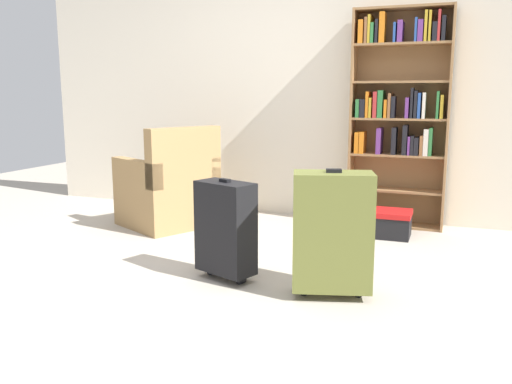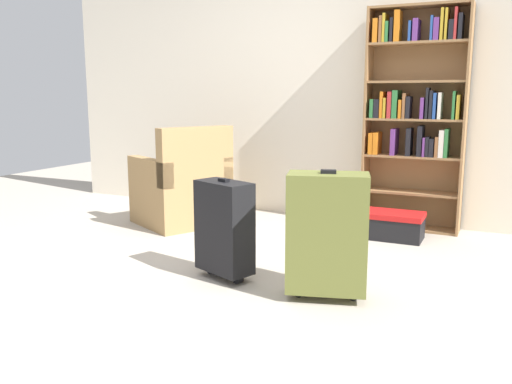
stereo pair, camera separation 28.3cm
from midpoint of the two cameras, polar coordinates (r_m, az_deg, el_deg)
name	(u,v)px [view 2 (the right image)]	position (r m, az deg, el deg)	size (l,w,h in m)	color
ground_plane	(214,282)	(3.45, -2.12, -9.57)	(10.02, 10.02, 0.00)	#B2A899
back_wall	(323,81)	(5.23, 8.77, 11.64)	(5.72, 0.10, 2.60)	beige
bookshelf	(415,110)	(4.88, 18.18, 8.30)	(0.84, 0.25, 1.90)	olive
armchair	(183,190)	(4.89, -6.19, 0.20)	(0.95, 0.95, 0.90)	#9E7A4C
mug	(220,225)	(4.68, -2.14, -3.58)	(0.12, 0.08, 0.10)	#1959A5
storage_box	(394,225)	(4.58, 16.17, -3.39)	(0.48, 0.30, 0.22)	black
suitcase_olive	(327,233)	(3.12, 10.17, -4.34)	(0.50, 0.36, 0.76)	brown
suitcase_black	(224,227)	(3.41, -1.03, -3.77)	(0.43, 0.32, 0.65)	black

